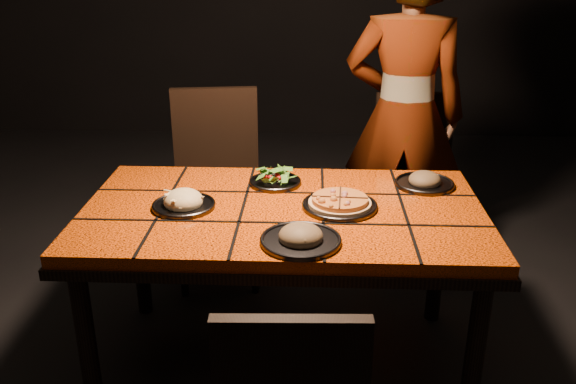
{
  "coord_description": "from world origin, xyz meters",
  "views": [
    {
      "loc": [
        0.12,
        -2.23,
        1.73
      ],
      "look_at": [
        0.02,
        -0.01,
        0.82
      ],
      "focal_mm": 38.0,
      "sensor_mm": 36.0,
      "label": 1
    }
  ],
  "objects_px": {
    "chair_far_right": "(415,170)",
    "diner": "(404,116)",
    "chair_far_left": "(217,172)",
    "plate_pizza": "(340,204)",
    "dining_table": "(283,225)",
    "plate_pasta": "(183,202)"
  },
  "relations": [
    {
      "from": "chair_far_right",
      "to": "diner",
      "type": "distance_m",
      "value": 0.33
    },
    {
      "from": "chair_far_left",
      "to": "plate_pasta",
      "type": "height_order",
      "value": "chair_far_left"
    },
    {
      "from": "chair_far_right",
      "to": "diner",
      "type": "xyz_separation_m",
      "value": [
        -0.09,
        -0.04,
        0.32
      ]
    },
    {
      "from": "chair_far_left",
      "to": "plate_pasta",
      "type": "distance_m",
      "value": 0.87
    },
    {
      "from": "dining_table",
      "to": "plate_pasta",
      "type": "relative_size",
      "value": 6.41
    },
    {
      "from": "dining_table",
      "to": "diner",
      "type": "height_order",
      "value": "diner"
    },
    {
      "from": "chair_far_left",
      "to": "chair_far_right",
      "type": "relative_size",
      "value": 1.05
    },
    {
      "from": "dining_table",
      "to": "plate_pizza",
      "type": "height_order",
      "value": "plate_pizza"
    },
    {
      "from": "chair_far_right",
      "to": "diner",
      "type": "height_order",
      "value": "diner"
    },
    {
      "from": "dining_table",
      "to": "chair_far_left",
      "type": "xyz_separation_m",
      "value": [
        -0.4,
        0.82,
        -0.09
      ]
    },
    {
      "from": "chair_far_left",
      "to": "plate_pizza",
      "type": "bearing_deg",
      "value": -60.47
    },
    {
      "from": "plate_pizza",
      "to": "plate_pasta",
      "type": "distance_m",
      "value": 0.62
    },
    {
      "from": "chair_far_left",
      "to": "diner",
      "type": "relative_size",
      "value": 0.58
    },
    {
      "from": "plate_pizza",
      "to": "plate_pasta",
      "type": "bearing_deg",
      "value": -177.6
    },
    {
      "from": "diner",
      "to": "dining_table",
      "type": "bearing_deg",
      "value": 64.9
    },
    {
      "from": "dining_table",
      "to": "chair_far_right",
      "type": "relative_size",
      "value": 1.67
    },
    {
      "from": "plate_pizza",
      "to": "plate_pasta",
      "type": "height_order",
      "value": "plate_pasta"
    },
    {
      "from": "dining_table",
      "to": "chair_far_left",
      "type": "height_order",
      "value": "chair_far_left"
    },
    {
      "from": "chair_far_left",
      "to": "plate_pasta",
      "type": "relative_size",
      "value": 4.03
    },
    {
      "from": "dining_table",
      "to": "plate_pasta",
      "type": "bearing_deg",
      "value": -176.79
    },
    {
      "from": "chair_far_left",
      "to": "plate_pizza",
      "type": "xyz_separation_m",
      "value": [
        0.63,
        -0.82,
        0.18
      ]
    },
    {
      "from": "plate_pasta",
      "to": "chair_far_right",
      "type": "bearing_deg",
      "value": 42.83
    }
  ]
}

